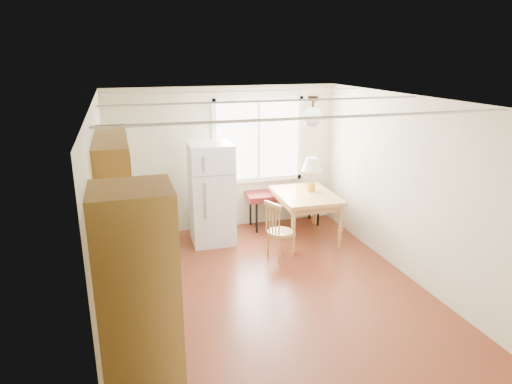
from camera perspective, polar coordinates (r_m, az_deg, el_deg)
name	(u,v)px	position (r m, az deg, el deg)	size (l,w,h in m)	color
room_shell	(271,201)	(5.68, 1.87, -1.19)	(4.60, 5.60, 2.62)	#4E1C10
kitchen_run	(134,272)	(4.98, -15.04, -9.62)	(0.65, 3.40, 2.20)	brown
window_unit	(258,140)	(8.07, 0.30, 6.47)	(1.64, 0.05, 1.51)	white
pendant_light	(313,116)	(6.08, 7.08, 9.43)	(0.26, 0.26, 0.40)	#311F16
refrigerator	(212,194)	(7.46, -5.58, -0.20)	(0.70, 0.72, 1.66)	silver
bench	(285,195)	(8.20, 3.60, -0.42)	(1.42, 0.59, 0.64)	#5A1615
dining_table	(305,199)	(7.67, 6.20, -0.94)	(0.98, 1.28, 0.78)	#A77840
chair	(276,227)	(6.89, 2.58, -4.42)	(0.44, 0.43, 0.89)	#A77840
table_lamp	(311,167)	(7.68, 6.95, 3.12)	(0.34, 0.34, 0.58)	#B58E3A
coffee_maker	(134,282)	(4.35, -14.95, -10.87)	(0.18, 0.24, 0.35)	black
kettle	(123,252)	(5.05, -16.32, -7.26)	(0.13, 0.13, 0.25)	red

